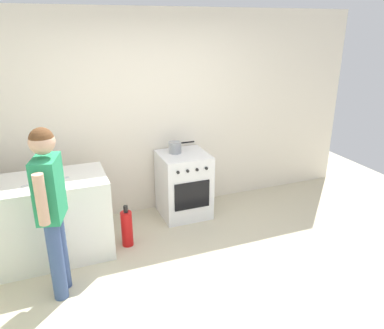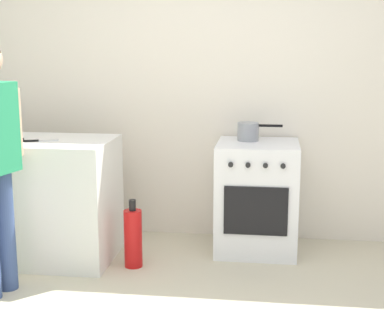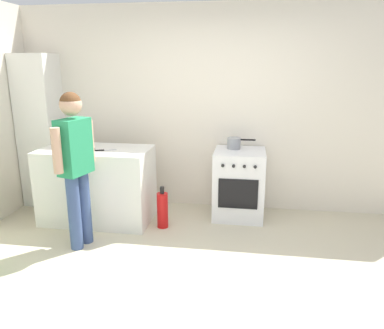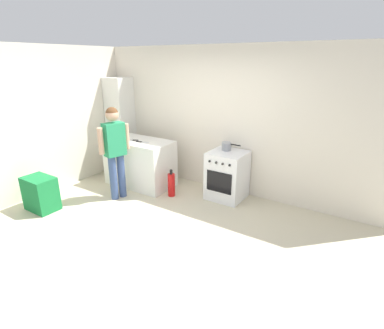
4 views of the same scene
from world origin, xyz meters
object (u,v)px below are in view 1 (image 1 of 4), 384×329
(knife_utility, at_px, (56,180))
(pot, at_px, (175,147))
(knife_paring, at_px, (34,183))
(oven_left, at_px, (184,185))
(person, at_px, (50,200))
(fire_extinguisher, at_px, (127,228))

(knife_utility, bearing_deg, pot, 20.06)
(pot, bearing_deg, knife_utility, -159.94)
(pot, relative_size, knife_paring, 1.73)
(oven_left, bearing_deg, pot, 131.16)
(oven_left, relative_size, person, 0.53)
(knife_utility, bearing_deg, oven_left, 16.11)
(fire_extinguisher, bearing_deg, oven_left, 28.78)
(person, bearing_deg, oven_left, 32.95)
(pot, distance_m, fire_extinguisher, 1.20)
(knife_paring, bearing_deg, knife_utility, -3.72)
(knife_utility, height_order, person, person)
(knife_paring, bearing_deg, oven_left, 13.81)
(knife_paring, distance_m, fire_extinguisher, 1.13)
(fire_extinguisher, bearing_deg, pot, 35.66)
(pot, relative_size, person, 0.21)
(person, bearing_deg, knife_utility, 83.50)
(knife_utility, relative_size, person, 0.15)
(oven_left, distance_m, pot, 0.51)
(oven_left, bearing_deg, knife_paring, -166.19)
(oven_left, relative_size, pot, 2.46)
(oven_left, xyz_separation_m, knife_paring, (-1.77, -0.43, 0.48))
(oven_left, height_order, pot, pot)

